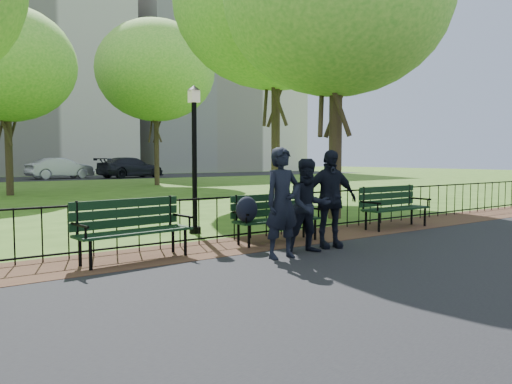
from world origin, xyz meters
TOP-DOWN VIEW (x-y plane):
  - ground at (0.00, 0.00)m, footprint 120.00×120.00m
  - asphalt_path at (0.00, -3.40)m, footprint 60.00×9.20m
  - dirt_strip at (0.00, 1.50)m, footprint 60.00×1.60m
  - iron_fence at (0.00, 2.00)m, footprint 24.06×0.06m
  - apartment_east at (26.00, 48.00)m, footprint 20.00×15.00m
  - park_bench_main at (-0.03, 1.30)m, footprint 1.92×0.63m
  - park_bench_left_a at (-2.58, 1.39)m, footprint 1.95×0.78m
  - park_bench_right_a at (3.79, 1.31)m, footprint 1.90×0.60m
  - lamppost at (-0.34, 3.35)m, footprint 0.29×0.29m
  - tree_mid_e at (6.33, 9.02)m, footprint 7.82×7.82m
  - tree_far_c at (-1.62, 17.69)m, footprint 5.88×5.88m
  - tree_far_e at (7.01, 21.37)m, footprint 6.97×6.97m
  - person_left at (-0.51, 0.09)m, footprint 0.68×0.45m
  - person_mid at (0.14, 0.17)m, footprint 0.88×0.64m
  - person_right at (0.79, 0.34)m, footprint 1.13×0.77m
  - sedan_silver at (4.65, 33.84)m, footprint 5.08×2.48m
  - sedan_dark at (9.88, 32.66)m, footprint 6.04×3.56m

SIDE VIEW (x-z plane):
  - ground at x=0.00m, z-range 0.00..0.00m
  - asphalt_path at x=0.00m, z-range 0.00..0.01m
  - dirt_strip at x=0.00m, z-range 0.01..0.02m
  - iron_fence at x=0.00m, z-range 0.00..1.00m
  - park_bench_right_a at x=3.79m, z-range 0.08..1.15m
  - park_bench_left_a at x=-2.58m, z-range 0.08..1.16m
  - park_bench_main at x=-0.03m, z-range 0.13..1.16m
  - sedan_silver at x=4.65m, z-range 0.01..1.61m
  - person_mid at x=0.14m, z-range 0.01..1.64m
  - sedan_dark at x=9.88m, z-range 0.01..1.65m
  - person_right at x=0.79m, z-range 0.01..1.80m
  - person_left at x=-0.51m, z-range 0.01..1.83m
  - lamppost at x=-0.34m, z-range 0.14..3.36m
  - tree_far_c at x=-1.62m, z-range 1.59..9.78m
  - tree_far_e at x=7.01m, z-range 1.89..11.61m
  - tree_mid_e at x=6.33m, z-range 2.12..13.02m
  - apartment_east at x=26.00m, z-range 0.00..24.00m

